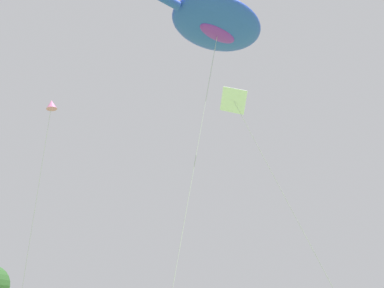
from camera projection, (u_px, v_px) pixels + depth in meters
big_show_kite at (212, 22)px, 20.62m from camera, size 12.15×4.25×15.34m
small_kite_box_yellow at (237, 108)px, 17.44m from camera, size 3.31×3.87×10.37m
small_kite_streamer_purple at (51, 107)px, 22.08m from camera, size 1.71×3.19×12.14m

